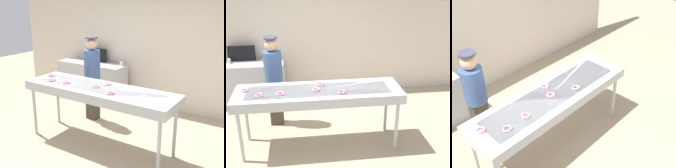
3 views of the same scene
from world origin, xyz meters
The scene contains 10 objects.
ground_plane centered at (0.00, 0.00, 0.00)m, with size 16.00×16.00×0.00m, color tan.
back_wall centered at (0.00, 2.25, 1.64)m, with size 8.00×0.12×3.28m, color beige.
fryer_conveyor centered at (0.00, 0.00, 0.95)m, with size 2.64×0.76×1.03m.
strawberry_donut_0 centered at (0.34, -0.16, 1.04)m, with size 0.12×0.12×0.03m, color pink.
strawberry_donut_1 centered at (-0.59, -0.10, 1.04)m, with size 0.12×0.12×0.03m, color pink.
strawberry_donut_2 centered at (-1.15, 0.10, 1.04)m, with size 0.12×0.12×0.03m, color pink.
strawberry_donut_3 centered at (-0.91, -0.12, 1.04)m, with size 0.12×0.12×0.03m, color pink.
strawberry_donut_4 centered at (-0.04, -0.02, 1.04)m, with size 0.12×0.12×0.03m, color pink.
strawberry_donut_5 centered at (0.05, 0.20, 1.04)m, with size 0.12×0.12×0.03m, color pink.
worker_baker centered at (-0.76, 0.84, 0.96)m, with size 0.32×0.32×1.70m.
Camera 3 is at (-2.31, -2.42, 3.56)m, focal length 46.04 mm.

